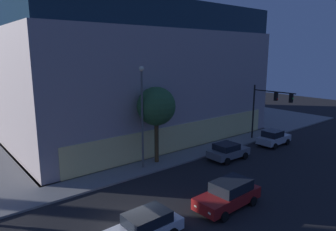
{
  "coord_description": "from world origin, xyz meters",
  "views": [
    {
      "loc": [
        -8.54,
        -13.84,
        9.89
      ],
      "look_at": [
        5.46,
        3.37,
        5.34
      ],
      "focal_mm": 32.78,
      "sensor_mm": 36.0,
      "label": 1
    }
  ],
  "objects_px": {
    "street_lamp_sidewalk": "(142,106)",
    "car_red": "(229,194)",
    "modern_building": "(109,71)",
    "car_grey": "(228,151)",
    "traffic_light_far_corner": "(268,103)",
    "car_white": "(144,227)",
    "car_silver": "(273,138)",
    "sidewalk_tree": "(156,107)"
  },
  "relations": [
    {
      "from": "traffic_light_far_corner",
      "to": "car_grey",
      "type": "relative_size",
      "value": 1.51
    },
    {
      "from": "modern_building",
      "to": "car_silver",
      "type": "distance_m",
      "value": 22.95
    },
    {
      "from": "car_grey",
      "to": "car_silver",
      "type": "xyz_separation_m",
      "value": [
        7.39,
        -0.17,
        0.02
      ]
    },
    {
      "from": "traffic_light_far_corner",
      "to": "street_lamp_sidewalk",
      "type": "xyz_separation_m",
      "value": [
        -15.34,
        2.06,
        1.06
      ]
    },
    {
      "from": "sidewalk_tree",
      "to": "street_lamp_sidewalk",
      "type": "bearing_deg",
      "value": -168.11
    },
    {
      "from": "car_white",
      "to": "car_grey",
      "type": "height_order",
      "value": "car_white"
    },
    {
      "from": "modern_building",
      "to": "car_grey",
      "type": "height_order",
      "value": "modern_building"
    },
    {
      "from": "traffic_light_far_corner",
      "to": "street_lamp_sidewalk",
      "type": "bearing_deg",
      "value": 172.35
    },
    {
      "from": "street_lamp_sidewalk",
      "to": "car_silver",
      "type": "height_order",
      "value": "street_lamp_sidewalk"
    },
    {
      "from": "modern_building",
      "to": "traffic_light_far_corner",
      "type": "distance_m",
      "value": 21.32
    },
    {
      "from": "sidewalk_tree",
      "to": "car_grey",
      "type": "xyz_separation_m",
      "value": [
        5.85,
        -3.38,
        -4.43
      ]
    },
    {
      "from": "street_lamp_sidewalk",
      "to": "car_silver",
      "type": "relative_size",
      "value": 2.13
    },
    {
      "from": "traffic_light_far_corner",
      "to": "car_red",
      "type": "relative_size",
      "value": 1.28
    },
    {
      "from": "traffic_light_far_corner",
      "to": "car_grey",
      "type": "height_order",
      "value": "traffic_light_far_corner"
    },
    {
      "from": "street_lamp_sidewalk",
      "to": "sidewalk_tree",
      "type": "xyz_separation_m",
      "value": [
        1.75,
        0.37,
        -0.3
      ]
    },
    {
      "from": "street_lamp_sidewalk",
      "to": "sidewalk_tree",
      "type": "relative_size",
      "value": 1.27
    },
    {
      "from": "modern_building",
      "to": "car_grey",
      "type": "xyz_separation_m",
      "value": [
        1.46,
        -19.96,
        -6.61
      ]
    },
    {
      "from": "street_lamp_sidewalk",
      "to": "car_white",
      "type": "distance_m",
      "value": 11.47
    },
    {
      "from": "modern_building",
      "to": "traffic_light_far_corner",
      "type": "height_order",
      "value": "modern_building"
    },
    {
      "from": "car_white",
      "to": "car_red",
      "type": "distance_m",
      "value": 6.42
    },
    {
      "from": "car_red",
      "to": "car_grey",
      "type": "distance_m",
      "value": 9.31
    },
    {
      "from": "traffic_light_far_corner",
      "to": "street_lamp_sidewalk",
      "type": "relative_size",
      "value": 0.71
    },
    {
      "from": "street_lamp_sidewalk",
      "to": "car_red",
      "type": "bearing_deg",
      "value": -86.83
    },
    {
      "from": "modern_building",
      "to": "car_white",
      "type": "height_order",
      "value": "modern_building"
    },
    {
      "from": "car_white",
      "to": "car_silver",
      "type": "xyz_separation_m",
      "value": [
        20.89,
        5.44,
        0.01
      ]
    },
    {
      "from": "modern_building",
      "to": "car_silver",
      "type": "height_order",
      "value": "modern_building"
    },
    {
      "from": "street_lamp_sidewalk",
      "to": "car_red",
      "type": "distance_m",
      "value": 10.18
    },
    {
      "from": "car_white",
      "to": "street_lamp_sidewalk",
      "type": "bearing_deg",
      "value": 55.61
    },
    {
      "from": "modern_building",
      "to": "car_red",
      "type": "distance_m",
      "value": 27.37
    },
    {
      "from": "car_white",
      "to": "traffic_light_far_corner",
      "type": "bearing_deg",
      "value": 17.17
    },
    {
      "from": "traffic_light_far_corner",
      "to": "car_white",
      "type": "xyz_separation_m",
      "value": [
        -21.25,
        -6.57,
        -3.65
      ]
    },
    {
      "from": "car_red",
      "to": "street_lamp_sidewalk",
      "type": "bearing_deg",
      "value": 93.17
    },
    {
      "from": "modern_building",
      "to": "sidewalk_tree",
      "type": "xyz_separation_m",
      "value": [
        -4.39,
        -16.57,
        -2.17
      ]
    },
    {
      "from": "street_lamp_sidewalk",
      "to": "sidewalk_tree",
      "type": "height_order",
      "value": "street_lamp_sidewalk"
    },
    {
      "from": "car_red",
      "to": "car_silver",
      "type": "distance_m",
      "value": 15.62
    },
    {
      "from": "traffic_light_far_corner",
      "to": "car_silver",
      "type": "bearing_deg",
      "value": -107.78
    },
    {
      "from": "modern_building",
      "to": "car_silver",
      "type": "xyz_separation_m",
      "value": [
        8.84,
        -20.12,
        -6.58
      ]
    },
    {
      "from": "car_silver",
      "to": "car_grey",
      "type": "bearing_deg",
      "value": 178.7
    },
    {
      "from": "car_white",
      "to": "car_silver",
      "type": "height_order",
      "value": "car_silver"
    },
    {
      "from": "street_lamp_sidewalk",
      "to": "car_silver",
      "type": "xyz_separation_m",
      "value": [
        14.98,
        -3.18,
        -4.71
      ]
    },
    {
      "from": "modern_building",
      "to": "sidewalk_tree",
      "type": "distance_m",
      "value": 17.28
    },
    {
      "from": "street_lamp_sidewalk",
      "to": "car_white",
      "type": "relative_size",
      "value": 1.94
    }
  ]
}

